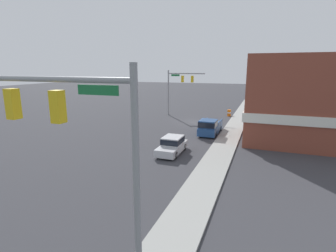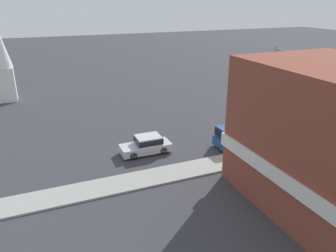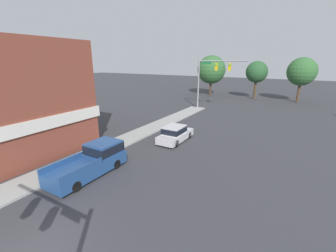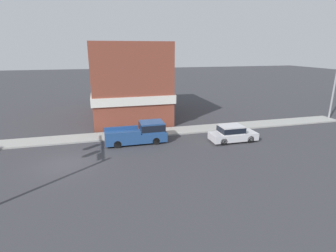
% 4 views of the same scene
% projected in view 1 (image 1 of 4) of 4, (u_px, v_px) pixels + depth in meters
% --- Properties ---
extents(ground_plane, '(200.00, 200.00, 0.00)m').
position_uv_depth(ground_plane, '(195.00, 122.00, 37.94)').
color(ground_plane, '#38383D').
extents(sidewalk_curb, '(2.40, 60.00, 0.14)m').
position_uv_depth(sidewalk_curb, '(236.00, 125.00, 35.99)').
color(sidewalk_curb, '#9E9E99').
rests_on(sidewalk_curb, ground).
extents(near_signal_assembly, '(6.14, 0.49, 7.34)m').
position_uv_depth(near_signal_assembly, '(179.00, 84.00, 42.25)').
color(near_signal_assembly, gray).
rests_on(near_signal_assembly, ground).
extents(far_signal_assembly, '(7.16, 0.49, 7.83)m').
position_uv_depth(far_signal_assembly, '(77.00, 133.00, 8.32)').
color(far_signal_assembly, gray).
rests_on(far_signal_assembly, ground).
extents(car_lead, '(1.78, 4.31, 1.54)m').
position_uv_depth(car_lead, '(172.00, 145.00, 24.03)').
color(car_lead, black).
rests_on(car_lead, ground).
extents(pickup_truck_parked, '(1.98, 5.48, 1.90)m').
position_uv_depth(pickup_truck_parked, '(210.00, 127.00, 30.84)').
color(pickup_truck_parked, black).
rests_on(pickup_truck_parked, ground).
extents(construction_barrel, '(0.59, 0.59, 1.06)m').
position_uv_depth(construction_barrel, '(229.00, 113.00, 42.62)').
color(construction_barrel, orange).
rests_on(construction_barrel, ground).
extents(corner_brick_building, '(12.97, 8.82, 8.98)m').
position_uv_depth(corner_brick_building, '(313.00, 102.00, 26.55)').
color(corner_brick_building, brown).
rests_on(corner_brick_building, ground).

